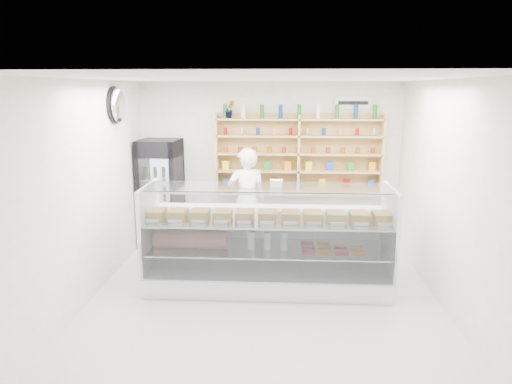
{
  "coord_description": "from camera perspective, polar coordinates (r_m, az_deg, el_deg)",
  "views": [
    {
      "loc": [
        0.2,
        -5.41,
        2.68
      ],
      "look_at": [
        -0.15,
        0.9,
        1.25
      ],
      "focal_mm": 32.0,
      "sensor_mm": 36.0,
      "label": 1
    }
  ],
  "objects": [
    {
      "name": "room",
      "position": [
        5.56,
        1.0,
        -0.54
      ],
      "size": [
        5.0,
        5.0,
        5.0
      ],
      "color": "#B8B7BD",
      "rests_on": "ground"
    },
    {
      "name": "drinks_cooler",
      "position": [
        8.01,
        -11.75,
        -0.13
      ],
      "size": [
        0.71,
        0.69,
        1.85
      ],
      "rotation": [
        0.0,
        0.0,
        -0.07
      ],
      "color": "black",
      "rests_on": "floor"
    },
    {
      "name": "wall_sign",
      "position": [
        7.97,
        12.02,
        10.85
      ],
      "size": [
        0.62,
        0.03,
        0.2
      ],
      "primitive_type": "cube",
      "color": "white",
      "rests_on": "back_wall"
    },
    {
      "name": "potted_plant",
      "position": [
        7.81,
        -3.31,
        10.29
      ],
      "size": [
        0.2,
        0.19,
        0.3
      ],
      "primitive_type": "imported",
      "rotation": [
        0.0,
        0.0,
        0.39
      ],
      "color": "#1E6626",
      "rests_on": "wall_shelving"
    },
    {
      "name": "security_mirror",
      "position": [
        7.03,
        -16.85,
        10.36
      ],
      "size": [
        0.15,
        0.5,
        0.5
      ],
      "primitive_type": "ellipsoid",
      "color": "silver",
      "rests_on": "left_wall"
    },
    {
      "name": "shop_worker",
      "position": [
        7.51,
        -1.18,
        -1.11
      ],
      "size": [
        0.73,
        0.57,
        1.76
      ],
      "primitive_type": "imported",
      "rotation": [
        0.0,
        0.0,
        3.39
      ],
      "color": "white",
      "rests_on": "floor"
    },
    {
      "name": "display_counter",
      "position": [
        6.32,
        1.45,
        -8.53
      ],
      "size": [
        3.29,
        0.98,
        1.43
      ],
      "color": "white",
      "rests_on": "floor"
    },
    {
      "name": "wall_shelving",
      "position": [
        7.83,
        5.33,
        4.75
      ],
      "size": [
        2.84,
        0.28,
        1.33
      ],
      "color": "tan",
      "rests_on": "back_wall"
    }
  ]
}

